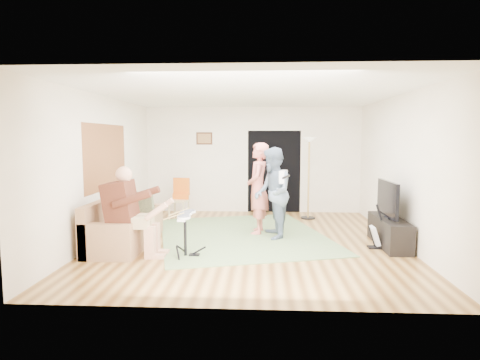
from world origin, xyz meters
The scene contains 19 objects.
floor centered at (0.00, 0.00, 0.00)m, with size 6.00×6.00×0.00m, color brown.
walls centered at (0.00, 0.00, 1.35)m, with size 5.50×6.00×2.70m, color #F0E4D0, non-canonical shape.
ceiling centered at (0.00, 0.00, 2.70)m, with size 6.00×6.00×0.00m, color white.
window_blinds centered at (-2.74, 0.20, 1.55)m, with size 2.05×2.05×0.00m, color #96582E.
doorway centered at (0.55, 2.99, 1.05)m, with size 2.10×2.10×0.00m, color black.
picture_frame centered at (-1.25, 2.99, 1.90)m, with size 0.42×0.03×0.32m, color #3F2314.
area_rug centered at (-0.15, 0.44, 0.01)m, with size 3.09×3.69×0.02m, color #5C7949.
sofa centered at (-2.29, -0.38, 0.28)m, with size 0.85×2.06×0.83m.
drummer centered at (-1.86, -1.03, 0.57)m, with size 0.95×0.53×1.46m.
drum_kit centered at (-1.00, -1.03, 0.32)m, with size 0.39×0.70×0.73m.
singer centered at (0.16, 0.63, 0.91)m, with size 0.66×0.44×1.82m, color #D1665A.
microphone centered at (0.36, 0.63, 1.36)m, with size 0.06×0.06×0.24m, color black, non-canonical shape.
guitarist centered at (0.44, 0.25, 0.87)m, with size 0.85×0.66×1.74m, color slate.
guitar_held centered at (0.64, 0.25, 1.18)m, with size 0.12×0.60×0.26m, color white, non-canonical shape.
guitar_spare centered at (2.20, -0.37, 0.22)m, with size 0.28×0.25×0.77m.
torchiere_lamp centered at (1.34, 2.17, 1.32)m, with size 0.35×0.35×1.93m.
dining_chair centered at (-1.71, 1.95, 0.34)m, with size 0.47×0.49×0.97m.
tv_cabinet centered at (2.50, -0.20, 0.25)m, with size 0.40×1.40×0.50m, color black.
television centered at (2.45, -0.20, 0.85)m, with size 0.06×1.04×0.62m, color black.
Camera 1 is at (0.22, -7.31, 1.91)m, focal length 30.00 mm.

